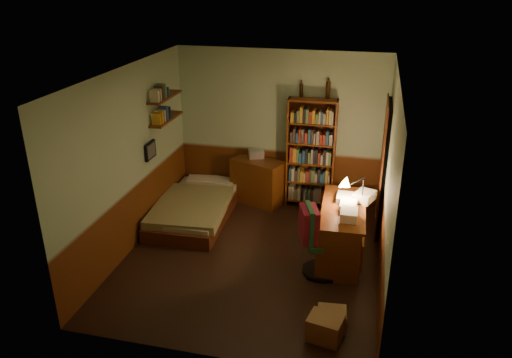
% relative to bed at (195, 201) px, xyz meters
% --- Properties ---
extents(floor, '(3.50, 4.00, 0.02)m').
position_rel_bed_xyz_m(floor, '(1.19, -0.97, -0.30)').
color(floor, black).
rests_on(floor, ground).
extents(ceiling, '(3.50, 4.00, 0.02)m').
position_rel_bed_xyz_m(ceiling, '(1.19, -0.97, 2.32)').
color(ceiling, silver).
rests_on(ceiling, wall_back).
extents(wall_back, '(3.50, 0.02, 2.60)m').
position_rel_bed_xyz_m(wall_back, '(1.19, 1.04, 1.01)').
color(wall_back, '#9BB38E').
rests_on(wall_back, ground).
extents(wall_left, '(0.02, 4.00, 2.60)m').
position_rel_bed_xyz_m(wall_left, '(-0.57, -0.97, 1.01)').
color(wall_left, '#9BB38E').
rests_on(wall_left, ground).
extents(wall_right, '(0.02, 4.00, 2.60)m').
position_rel_bed_xyz_m(wall_right, '(2.95, -0.97, 1.01)').
color(wall_right, '#9BB38E').
rests_on(wall_right, ground).
extents(wall_front, '(3.50, 0.02, 2.60)m').
position_rel_bed_xyz_m(wall_front, '(1.19, -2.98, 1.01)').
color(wall_front, '#9BB38E').
rests_on(wall_front, ground).
extents(doorway, '(0.06, 0.90, 2.00)m').
position_rel_bed_xyz_m(doorway, '(2.91, 0.33, 0.71)').
color(doorway, black).
rests_on(doorway, ground).
extents(door_trim, '(0.02, 0.98, 2.08)m').
position_rel_bed_xyz_m(door_trim, '(2.88, 0.33, 0.71)').
color(door_trim, '#461D0D').
rests_on(door_trim, ground).
extents(bed, '(1.10, 1.99, 0.58)m').
position_rel_bed_xyz_m(bed, '(0.00, 0.00, 0.00)').
color(bed, olive).
rests_on(bed, ground).
extents(dresser, '(0.97, 0.72, 0.78)m').
position_rel_bed_xyz_m(dresser, '(0.86, 0.79, 0.10)').
color(dresser, '#5A280D').
rests_on(dresser, ground).
extents(mini_stereo, '(0.31, 0.28, 0.14)m').
position_rel_bed_xyz_m(mini_stereo, '(0.80, 0.92, 0.55)').
color(mini_stereo, '#B2B2B7').
rests_on(mini_stereo, dresser).
extents(bookshelf, '(0.81, 0.27, 1.86)m').
position_rel_bed_xyz_m(bookshelf, '(1.74, 0.88, 0.64)').
color(bookshelf, '#5A280D').
rests_on(bookshelf, ground).
extents(bottle_left, '(0.07, 0.07, 0.21)m').
position_rel_bed_xyz_m(bottle_left, '(1.53, 0.99, 1.67)').
color(bottle_left, black).
rests_on(bottle_left, bookshelf).
extents(bottle_right, '(0.08, 0.08, 0.27)m').
position_rel_bed_xyz_m(bottle_right, '(1.95, 0.99, 1.70)').
color(bottle_right, black).
rests_on(bottle_right, bookshelf).
extents(desk, '(0.64, 1.45, 0.77)m').
position_rel_bed_xyz_m(desk, '(2.40, -0.63, 0.09)').
color(desk, '#5A280D').
rests_on(desk, ground).
extents(paper_stack, '(0.34, 0.39, 0.13)m').
position_rel_bed_xyz_m(paper_stack, '(2.67, -0.36, 0.54)').
color(paper_stack, silver).
rests_on(paper_stack, desk).
extents(desk_lamp, '(0.18, 0.18, 0.53)m').
position_rel_bed_xyz_m(desk_lamp, '(2.64, -0.46, 0.74)').
color(desk_lamp, black).
rests_on(desk_lamp, desk).
extents(office_chair, '(0.59, 0.55, 0.97)m').
position_rel_bed_xyz_m(office_chair, '(2.20, -1.14, 0.19)').
color(office_chair, '#245132').
rests_on(office_chair, ground).
extents(red_jacket, '(0.33, 0.43, 0.45)m').
position_rel_bed_xyz_m(red_jacket, '(1.96, -0.93, 0.90)').
color(red_jacket, maroon).
rests_on(red_jacket, office_chair).
extents(wall_shelf_lower, '(0.20, 0.90, 0.03)m').
position_rel_bed_xyz_m(wall_shelf_lower, '(-0.45, 0.13, 1.31)').
color(wall_shelf_lower, '#5A280D').
rests_on(wall_shelf_lower, wall_left).
extents(wall_shelf_upper, '(0.20, 0.90, 0.03)m').
position_rel_bed_xyz_m(wall_shelf_upper, '(-0.45, 0.13, 1.66)').
color(wall_shelf_upper, '#5A280D').
rests_on(wall_shelf_upper, wall_left).
extents(framed_picture, '(0.04, 0.32, 0.26)m').
position_rel_bed_xyz_m(framed_picture, '(-0.53, -0.37, 0.96)').
color(framed_picture, black).
rests_on(framed_picture, wall_left).
extents(cardboard_box_a, '(0.42, 0.37, 0.28)m').
position_rel_bed_xyz_m(cardboard_box_a, '(2.38, -2.41, -0.15)').
color(cardboard_box_a, '#97734A').
rests_on(cardboard_box_a, ground).
extents(cardboard_box_b, '(0.34, 0.29, 0.23)m').
position_rel_bed_xyz_m(cardboard_box_b, '(2.43, -2.20, -0.18)').
color(cardboard_box_b, '#97734A').
rests_on(cardboard_box_b, ground).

